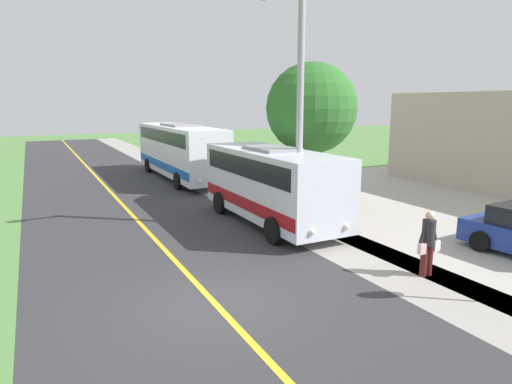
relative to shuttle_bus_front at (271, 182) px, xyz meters
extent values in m
plane|color=#548442|center=(4.47, 5.33, -1.59)|extent=(120.00, 120.00, 0.00)
cube|color=#333335|center=(4.47, 5.33, -1.59)|extent=(8.00, 100.00, 0.01)
cube|color=#9E9991|center=(-0.73, 5.33, -1.59)|extent=(2.40, 100.00, 0.01)
cube|color=gold|center=(4.47, 5.33, -1.58)|extent=(0.16, 100.00, 0.00)
cube|color=silver|center=(0.00, 0.00, -0.03)|extent=(2.33, 7.24, 2.42)
cube|color=maroon|center=(0.00, 0.00, -0.69)|extent=(2.37, 7.10, 0.44)
cube|color=black|center=(0.00, 0.00, 0.63)|extent=(2.37, 6.52, 0.70)
cube|color=gray|center=(0.00, 0.00, 1.24)|extent=(1.40, 2.17, 0.12)
cylinder|color=black|center=(-1.17, 2.24, -1.14)|extent=(0.25, 0.90, 0.90)
cylinder|color=black|center=(1.17, 2.24, -1.14)|extent=(0.25, 0.90, 0.90)
cylinder|color=black|center=(-1.17, -2.25, -1.14)|extent=(0.25, 0.90, 0.90)
cylinder|color=black|center=(1.17, -2.25, -1.14)|extent=(0.25, 0.90, 0.90)
sphere|color=#F2EACC|center=(-0.64, 3.64, -0.89)|extent=(0.20, 0.20, 0.20)
sphere|color=#F2EACC|center=(0.64, 3.64, -0.89)|extent=(0.20, 0.20, 0.20)
cube|color=white|center=(0.00, -11.28, 0.16)|extent=(2.34, 10.57, 2.79)
cube|color=blue|center=(0.00, -11.28, -0.69)|extent=(2.38, 10.36, 0.44)
cube|color=black|center=(0.00, -11.28, 1.00)|extent=(2.38, 9.51, 0.70)
cube|color=gray|center=(0.00, -11.28, 1.61)|extent=(1.40, 3.17, 0.12)
cylinder|color=black|center=(-1.17, -8.00, -1.14)|extent=(0.25, 0.90, 0.90)
cylinder|color=black|center=(1.17, -8.00, -1.14)|extent=(0.25, 0.90, 0.90)
cylinder|color=black|center=(-1.17, -14.56, -1.14)|extent=(0.25, 0.90, 0.90)
cylinder|color=black|center=(1.17, -14.56, -1.14)|extent=(0.25, 0.90, 0.90)
sphere|color=#F2EACC|center=(-0.64, -5.98, -0.89)|extent=(0.20, 0.20, 0.20)
sphere|color=#F2EACC|center=(0.64, -5.98, -0.89)|extent=(0.20, 0.20, 0.20)
cylinder|color=#4C1919|center=(-1.21, 6.38, -1.17)|extent=(0.18, 0.18, 0.85)
cylinder|color=#4C1919|center=(-1.01, 6.38, -1.17)|extent=(0.18, 0.18, 0.85)
cylinder|color=#262628|center=(-1.11, 6.38, -0.41)|extent=(0.34, 0.34, 0.67)
sphere|color=beige|center=(-1.11, 6.38, 0.04)|extent=(0.23, 0.23, 0.23)
cylinder|color=#262628|center=(-1.29, 6.38, -0.37)|extent=(0.28, 0.10, 0.61)
cube|color=white|center=(-1.37, 6.43, -0.80)|extent=(0.20, 0.12, 0.28)
cylinder|color=#262628|center=(-0.93, 6.38, -0.37)|extent=(0.28, 0.10, 0.61)
cube|color=beige|center=(-0.85, 6.43, -0.80)|extent=(0.20, 0.12, 0.28)
cylinder|color=#9E9EA3|center=(-0.53, 1.03, 2.42)|extent=(0.24, 0.24, 8.02)
cylinder|color=black|center=(-4.12, 5.77, -1.27)|extent=(0.26, 0.65, 0.64)
cylinder|color=#4C3826|center=(-2.93, -1.79, -0.20)|extent=(0.36, 0.36, 2.79)
sphere|color=#2D6B28|center=(-2.93, -1.79, 2.66)|extent=(3.89, 3.89, 3.89)
camera|label=1|loc=(7.84, 14.01, 2.88)|focal=30.67mm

